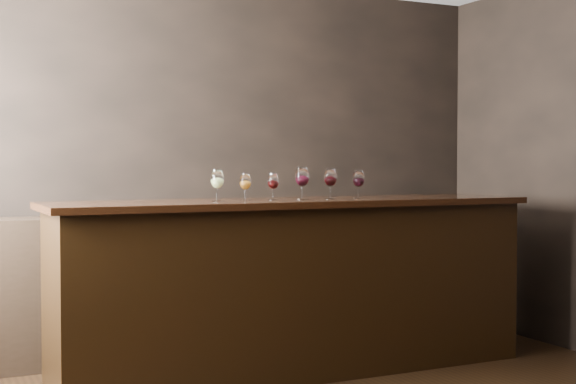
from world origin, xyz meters
name	(u,v)px	position (x,y,z in m)	size (l,w,h in m)	color
room_shell	(281,82)	(-0.23, 0.11, 1.81)	(5.02, 4.52, 2.81)	black
bar_counter	(296,289)	(0.36, 1.17, 0.56)	(3.18, 0.69, 1.11)	black
bar_top	(296,203)	(0.36, 1.17, 1.13)	(3.28, 0.76, 0.04)	black
back_bar_shelf	(167,284)	(-0.27, 2.03, 0.51)	(2.84, 0.40, 1.02)	black
glass_white	(217,180)	(-0.20, 1.15, 1.29)	(0.09, 0.09, 0.20)	white
glass_amber	(245,182)	(-0.01, 1.15, 1.27)	(0.07, 0.07, 0.17)	white
glass_red_a	(273,182)	(0.20, 1.17, 1.27)	(0.07, 0.07, 0.17)	white
glass_red_b	(302,177)	(0.39, 1.13, 1.30)	(0.09, 0.09, 0.22)	white
glass_red_c	(330,178)	(0.62, 1.16, 1.29)	(0.09, 0.09, 0.21)	white
glass_red_d	(359,179)	(0.83, 1.14, 1.28)	(0.08, 0.08, 0.19)	white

